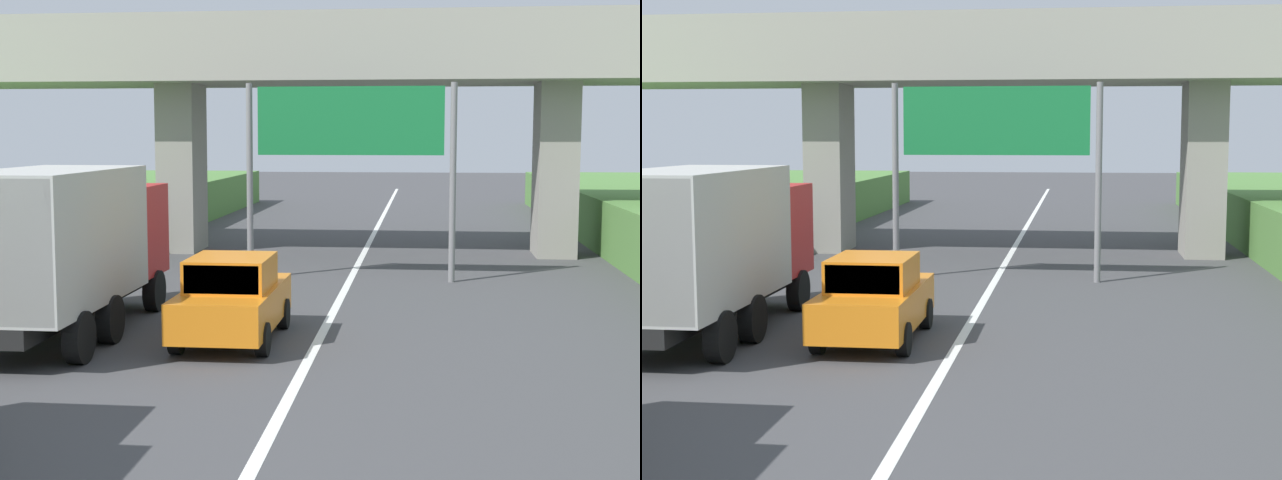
{
  "view_description": "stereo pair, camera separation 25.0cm",
  "coord_description": "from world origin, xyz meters",
  "views": [
    {
      "loc": [
        2.08,
        -1.7,
        4.12
      ],
      "look_at": [
        0.0,
        16.93,
        2.0
      ],
      "focal_mm": 52.72,
      "sensor_mm": 36.0,
      "label": 1
    },
    {
      "loc": [
        2.33,
        -1.67,
        4.12
      ],
      "look_at": [
        0.0,
        16.93,
        2.0
      ],
      "focal_mm": 52.72,
      "sensor_mm": 36.0,
      "label": 2
    }
  ],
  "objects": [
    {
      "name": "construction_barrel_4",
      "position": [
        -6.67,
        20.2,
        0.46
      ],
      "size": [
        0.57,
        0.57,
        0.9
      ],
      "color": "orange",
      "rests_on": "ground"
    },
    {
      "name": "lane_centre_stripe",
      "position": [
        0.0,
        24.62,
        0.0
      ],
      "size": [
        0.2,
        89.24,
        0.01
      ],
      "primitive_type": "cube",
      "color": "white",
      "rests_on": "ground"
    },
    {
      "name": "overhead_highway_sign",
      "position": [
        0.0,
        24.5,
        4.11
      ],
      "size": [
        5.88,
        0.18,
        5.53
      ],
      "color": "slate",
      "rests_on": "ground"
    },
    {
      "name": "overpass_bridge",
      "position": [
        0.0,
        30.78,
        6.09
      ],
      "size": [
        40.0,
        4.8,
        8.03
      ],
      "color": "#9E998E",
      "rests_on": "ground"
    },
    {
      "name": "speed_limit_sign",
      "position": [
        -7.4,
        20.39,
        1.48
      ],
      "size": [
        0.6,
        0.08,
        2.23
      ],
      "color": "slate",
      "rests_on": "ground"
    },
    {
      "name": "construction_barrel_5",
      "position": [
        -6.53,
        23.88,
        0.46
      ],
      "size": [
        0.57,
        0.57,
        0.9
      ],
      "color": "orange",
      "rests_on": "ground"
    },
    {
      "name": "construction_barrel_3",
      "position": [
        -6.46,
        16.53,
        0.46
      ],
      "size": [
        0.57,
        0.57,
        0.9
      ],
      "color": "orange",
      "rests_on": "ground"
    },
    {
      "name": "truck_red",
      "position": [
        -5.14,
        16.56,
        1.93
      ],
      "size": [
        2.44,
        7.3,
        3.44
      ],
      "color": "black",
      "rests_on": "ground"
    },
    {
      "name": "car_orange",
      "position": [
        -1.7,
        16.43,
        0.86
      ],
      "size": [
        1.86,
        4.1,
        1.72
      ],
      "color": "orange",
      "rests_on": "ground"
    }
  ]
}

